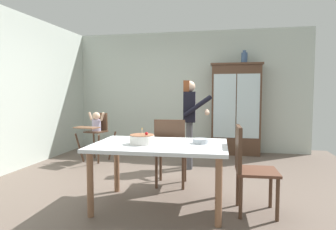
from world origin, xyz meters
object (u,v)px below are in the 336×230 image
object	(u,v)px
china_cabinet	(236,109)
birthday_cake	(142,139)
adult_person	(190,113)
dining_chair_right_end	(247,163)
high_chair_with_toddler	(96,127)
ceramic_vase	(244,58)
dining_table	(160,151)
serving_bowl	(200,141)
dining_chair_far_side	(170,148)

from	to	relation	value
china_cabinet	birthday_cake	bearing A→B (deg)	-108.69
adult_person	dining_chair_right_end	xyz separation A→B (m)	(0.87, -1.79, -0.41)
high_chair_with_toddler	dining_chair_right_end	world-z (taller)	dining_chair_right_end
ceramic_vase	dining_table	distance (m)	3.67
dining_table	birthday_cake	size ratio (longest dim) A/B	5.56
adult_person	dining_chair_right_end	world-z (taller)	adult_person
serving_bowl	dining_chair_right_end	xyz separation A→B (m)	(0.53, -0.07, -0.21)
ceramic_vase	dining_table	xyz separation A→B (m)	(-1.07, -3.21, -1.41)
ceramic_vase	high_chair_with_toddler	world-z (taller)	ceramic_vase
china_cabinet	ceramic_vase	distance (m)	1.09
china_cabinet	dining_table	distance (m)	3.35
high_chair_with_toddler	china_cabinet	bearing A→B (deg)	36.41
ceramic_vase	birthday_cake	bearing A→B (deg)	-111.06
birthday_cake	serving_bowl	distance (m)	0.67
china_cabinet	high_chair_with_toddler	world-z (taller)	china_cabinet
high_chair_with_toddler	serving_bowl	world-z (taller)	high_chair_with_toddler
high_chair_with_toddler	dining_table	size ratio (longest dim) A/B	0.61
adult_person	dining_chair_far_side	size ratio (longest dim) A/B	1.59
adult_person	dining_chair_right_end	size ratio (longest dim) A/B	1.59
ceramic_vase	dining_chair_right_end	size ratio (longest dim) A/B	0.28
adult_person	ceramic_vase	bearing A→B (deg)	-39.66
china_cabinet	birthday_cake	size ratio (longest dim) A/B	6.93
serving_bowl	ceramic_vase	bearing A→B (deg)	78.82
high_chair_with_toddler	dining_chair_right_end	bearing A→B (deg)	-24.08
birthday_cake	dining_chair_right_end	world-z (taller)	dining_chair_right_end
dining_chair_far_side	china_cabinet	bearing A→B (deg)	-114.67
ceramic_vase	birthday_cake	world-z (taller)	ceramic_vase
dining_table	dining_chair_far_side	bearing A→B (deg)	91.58
ceramic_vase	dining_chair_far_side	size ratio (longest dim) A/B	0.28
dining_chair_far_side	high_chair_with_toddler	bearing A→B (deg)	-40.57
ceramic_vase	dining_chair_far_side	world-z (taller)	ceramic_vase
china_cabinet	adult_person	distance (m)	1.61
ceramic_vase	dining_table	bearing A→B (deg)	-108.39
ceramic_vase	serving_bowl	xyz separation A→B (m)	(-0.61, -3.11, -1.29)
china_cabinet	adult_person	world-z (taller)	china_cabinet
high_chair_with_toddler	serving_bowl	xyz separation A→B (m)	(2.19, -1.88, 0.11)
china_cabinet	high_chair_with_toddler	size ratio (longest dim) A/B	2.04
dining_chair_right_end	adult_person	bearing A→B (deg)	22.91
serving_bowl	china_cabinet	bearing A→B (deg)	81.58
dining_table	serving_bowl	distance (m)	0.48
birthday_cake	dining_chair_right_end	bearing A→B (deg)	4.55
ceramic_vase	birthday_cake	xyz separation A→B (m)	(-1.26, -3.28, -1.26)
ceramic_vase	dining_chair_far_side	bearing A→B (deg)	-113.56
dining_chair_far_side	dining_table	bearing A→B (deg)	87.45
high_chair_with_toddler	dining_chair_right_end	size ratio (longest dim) A/B	0.99
china_cabinet	dining_chair_right_end	xyz separation A→B (m)	(0.07, -3.18, -0.42)
dining_table	dining_chair_right_end	xyz separation A→B (m)	(0.98, 0.03, -0.10)
adult_person	dining_chair_right_end	bearing A→B (deg)	-159.13
serving_bowl	adult_person	bearing A→B (deg)	101.41
serving_bowl	dining_chair_far_side	distance (m)	0.80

